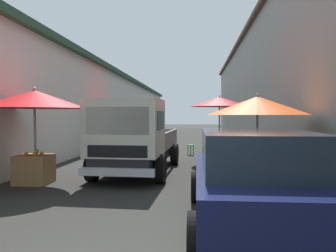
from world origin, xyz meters
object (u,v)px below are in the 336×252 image
delivery_truck (132,139)px  fruit_stall_far_left (34,109)px  hatchback_car (254,178)px  fruit_stall_near_right (219,113)px  vendor_by_crates (150,138)px  fruit_stall_near_left (257,113)px  fruit_stall_mid_lane (118,112)px  plastic_stool (191,147)px

delivery_truck → fruit_stall_far_left: bearing=118.7°
hatchback_car → delivery_truck: size_ratio=0.78×
fruit_stall_near_right → vendor_by_crates: size_ratio=1.56×
delivery_truck → fruit_stall_near_left: bearing=-88.1°
fruit_stall_mid_lane → fruit_stall_near_right: 5.72m
fruit_stall_mid_lane → delivery_truck: 6.93m
fruit_stall_near_left → vendor_by_crates: fruit_stall_near_left is taller
plastic_stool → fruit_stall_near_left: bearing=-159.7°
fruit_stall_near_left → delivery_truck: fruit_stall_near_left is taller
fruit_stall_near_left → vendor_by_crates: 4.28m
vendor_by_crates → fruit_stall_near_left: bearing=-129.9°
fruit_stall_mid_lane → vendor_by_crates: (-3.79, -2.10, -0.94)m
fruit_stall_mid_lane → fruit_stall_near_left: bearing=-140.6°
fruit_stall_far_left → fruit_stall_near_right: bearing=-47.6°
fruit_stall_near_right → hatchback_car: size_ratio=0.62×
vendor_by_crates → delivery_truck: bearing=178.1°
fruit_stall_mid_lane → hatchback_car: (-10.33, -4.59, -1.08)m
delivery_truck → plastic_stool: 5.34m
fruit_stall_far_left → vendor_by_crates: fruit_stall_far_left is taller
fruit_stall_near_left → vendor_by_crates: (2.69, 3.22, -0.85)m
fruit_stall_mid_lane → fruit_stall_far_left: 7.76m
fruit_stall_near_left → plastic_stool: bearing=20.3°
vendor_by_crates → plastic_stool: bearing=-31.3°
vendor_by_crates → fruit_stall_far_left: bearing=150.6°
fruit_stall_near_left → plastic_stool: (4.97, 1.83, -1.40)m
fruit_stall_far_left → delivery_truck: 2.57m
fruit_stall_near_left → hatchback_car: bearing=169.3°
vendor_by_crates → fruit_stall_near_right: bearing=-83.0°
vendor_by_crates → hatchback_car: bearing=-159.2°
hatchback_car → plastic_stool: hatchback_car is taller
hatchback_car → delivery_truck: (3.75, 2.59, 0.30)m
fruit_stall_near_right → delivery_truck: size_ratio=0.48×
fruit_stall_mid_lane → plastic_stool: (-1.51, -3.48, -1.50)m
delivery_truck → vendor_by_crates: 2.80m
fruit_stall_near_left → fruit_stall_mid_lane: bearing=39.4°
fruit_stall_far_left → hatchback_car: bearing=-118.6°
fruit_stall_near_right → fruit_stall_mid_lane: bearing=52.4°
fruit_stall_near_right → fruit_stall_far_left: bearing=132.4°
fruit_stall_near_right → hatchback_car: fruit_stall_near_right is taller
fruit_stall_mid_lane → fruit_stall_near_right: (-3.49, -4.53, -0.05)m
hatchback_car → plastic_stool: 8.90m
fruit_stall_far_left → delivery_truck: fruit_stall_far_left is taller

